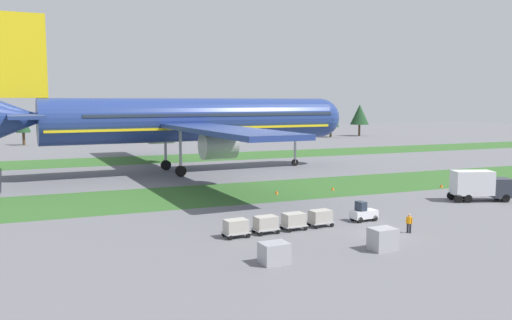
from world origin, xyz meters
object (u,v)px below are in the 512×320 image
ground_crew_marshaller (409,222)px  taxiway_marker_2 (277,192)px  airliner (187,120)px  cargo_dolly_third (266,223)px  catering_truck (480,185)px  uld_container_1 (383,239)px  cargo_dolly_second (294,220)px  cargo_dolly_fourth (236,227)px  taxiway_marker_0 (441,185)px  taxiway_marker_1 (333,188)px  uld_container_0 (274,253)px  cargo_dolly_lead (320,217)px  baggage_tug (363,213)px

ground_crew_marshaller → taxiway_marker_2: bearing=-39.0°
airliner → cargo_dolly_third: airliner is taller
catering_truck → uld_container_1: size_ratio=3.66×
airliner → cargo_dolly_second: airliner is taller
catering_truck → ground_crew_marshaller: size_ratio=4.21×
cargo_dolly_third → cargo_dolly_fourth: (-2.89, -0.24, 0.00)m
airliner → taxiway_marker_0: size_ratio=136.76×
catering_truck → uld_container_1: catering_truck is taller
cargo_dolly_fourth → taxiway_marker_1: 26.88m
uld_container_0 → taxiway_marker_0: uld_container_0 is taller
cargo_dolly_fourth → taxiway_marker_2: (12.03, 18.01, -0.66)m
cargo_dolly_lead → cargo_dolly_second: same height
catering_truck → taxiway_marker_2: bearing=-104.1°
airliner → taxiway_marker_1: airliner is taller
cargo_dolly_second → uld_container_0: bearing=-38.9°
cargo_dolly_third → taxiway_marker_2: bearing=148.0°
ground_crew_marshaller → cargo_dolly_fourth: bearing=27.4°
baggage_tug → cargo_dolly_fourth: (-13.68, -1.13, 0.10)m
ground_crew_marshaller → taxiway_marker_1: size_ratio=3.36×
uld_container_0 → taxiway_marker_2: bearing=65.2°
airliner → uld_container_1: (2.28, -50.42, -7.76)m
taxiway_marker_1 → taxiway_marker_2: 8.05m
cargo_dolly_third → ground_crew_marshaller: (11.89, -4.66, 0.03)m
ground_crew_marshaller → uld_container_0: (-14.76, -3.58, -0.18)m
cargo_dolly_second → uld_container_1: bearing=18.0°
uld_container_1 → cargo_dolly_lead: bearing=94.5°
cargo_dolly_third → cargo_dolly_fourth: same height
ground_crew_marshaller → uld_container_0: size_ratio=0.87×
ground_crew_marshaller → taxiway_marker_0: size_ratio=3.30×
cargo_dolly_third → taxiway_marker_0: bearing=108.9°
taxiway_marker_2 → catering_truck: bearing=-33.2°
cargo_dolly_second → taxiway_marker_0: size_ratio=4.40×
catering_truck → taxiway_marker_1: catering_truck is taller
taxiway_marker_0 → taxiway_marker_1: bearing=166.6°
baggage_tug → uld_container_1: size_ratio=1.35×
cargo_dolly_fourth → uld_container_1: (9.37, -8.07, -0.04)m
airliner → cargo_dolly_lead: bearing=-1.0°
taxiway_marker_0 → taxiway_marker_2: bearing=170.8°
cargo_dolly_lead → uld_container_1: 8.81m
cargo_dolly_fourth → taxiway_marker_2: 21.67m
airliner → baggage_tug: bearing=5.9°
taxiway_marker_0 → taxiway_marker_1: taxiway_marker_0 is taller
cargo_dolly_fourth → taxiway_marker_0: bearing=107.5°
cargo_dolly_third → taxiway_marker_0: 35.01m
airliner → cargo_dolly_lead: size_ratio=31.09×
airliner → taxiway_marker_1: size_ratio=139.11×
taxiway_marker_1 → taxiway_marker_2: size_ratio=1.01×
uld_container_0 → taxiway_marker_1: 32.72m
baggage_tug → uld_container_1: 10.16m
catering_truck → taxiway_marker_1: size_ratio=14.15×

